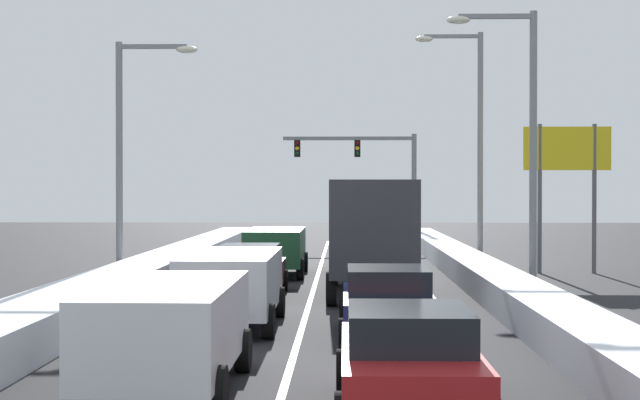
% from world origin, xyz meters
% --- Properties ---
extents(ground_plane, '(124.27, 124.27, 0.00)m').
position_xyz_m(ground_plane, '(0.00, 19.12, 0.00)').
color(ground_plane, black).
extents(lane_stripe_between_right_lane_and_center_lane, '(0.14, 52.57, 0.01)m').
position_xyz_m(lane_stripe_between_right_lane_and_center_lane, '(-0.00, 23.90, 0.00)').
color(lane_stripe_between_right_lane_and_center_lane, silver).
rests_on(lane_stripe_between_right_lane_and_center_lane, ground).
extents(snow_bank_right_shoulder, '(1.42, 52.57, 0.79)m').
position_xyz_m(snow_bank_right_shoulder, '(5.30, 23.90, 0.40)').
color(snow_bank_right_shoulder, white).
rests_on(snow_bank_right_shoulder, ground).
extents(snow_bank_left_shoulder, '(1.84, 52.57, 0.83)m').
position_xyz_m(snow_bank_left_shoulder, '(-5.30, 23.90, 0.41)').
color(snow_bank_left_shoulder, white).
rests_on(snow_bank_left_shoulder, ground).
extents(sedan_red_right_lane_nearest, '(2.00, 4.50, 1.51)m').
position_xyz_m(sedan_red_right_lane_nearest, '(1.82, 6.18, 0.76)').
color(sedan_red_right_lane_nearest, maroon).
rests_on(sedan_red_right_lane_nearest, ground).
extents(sedan_navy_right_lane_second, '(2.00, 4.50, 1.51)m').
position_xyz_m(sedan_navy_right_lane_second, '(1.84, 12.88, 0.76)').
color(sedan_navy_right_lane_second, navy).
rests_on(sedan_navy_right_lane_second, ground).
extents(box_truck_right_lane_third, '(2.53, 7.20, 3.36)m').
position_xyz_m(box_truck_right_lane_third, '(1.73, 21.06, 1.90)').
color(box_truck_right_lane_third, '#38383D').
rests_on(box_truck_right_lane_third, ground).
extents(suv_black_right_lane_fourth, '(2.16, 4.90, 1.67)m').
position_xyz_m(suv_black_right_lane_fourth, '(1.57, 28.78, 1.02)').
color(suv_black_right_lane_fourth, black).
rests_on(suv_black_right_lane_fourth, ground).
extents(suv_white_center_lane_nearest, '(2.16, 4.90, 1.67)m').
position_xyz_m(suv_white_center_lane_nearest, '(-1.73, 7.63, 1.02)').
color(suv_white_center_lane_nearest, silver).
rests_on(suv_white_center_lane_nearest, ground).
extents(suv_silver_center_lane_second, '(2.16, 4.90, 1.67)m').
position_xyz_m(suv_silver_center_lane_second, '(-1.58, 14.68, 1.02)').
color(suv_silver_center_lane_second, '#B7BABF').
rests_on(suv_silver_center_lane_second, ground).
extents(sedan_maroon_center_lane_third, '(2.00, 4.50, 1.51)m').
position_xyz_m(sedan_maroon_center_lane_third, '(-1.78, 20.82, 0.76)').
color(sedan_maroon_center_lane_third, maroon).
rests_on(sedan_maroon_center_lane_third, ground).
extents(suv_green_center_lane_fourth, '(2.16, 4.90, 1.67)m').
position_xyz_m(suv_green_center_lane_fourth, '(-1.50, 27.57, 1.02)').
color(suv_green_center_lane_fourth, '#1E5633').
rests_on(suv_green_center_lane_fourth, ground).
extents(traffic_light_gantry, '(7.54, 0.47, 6.20)m').
position_xyz_m(traffic_light_gantry, '(2.57, 47.78, 4.50)').
color(traffic_light_gantry, slate).
rests_on(traffic_light_gantry, ground).
extents(street_lamp_right_near, '(2.66, 0.36, 8.33)m').
position_xyz_m(street_lamp_right_near, '(6.14, 21.51, 4.97)').
color(street_lamp_right_near, gray).
rests_on(street_lamp_right_near, ground).
extents(street_lamp_right_mid, '(2.66, 0.36, 9.23)m').
position_xyz_m(street_lamp_right_mid, '(5.96, 31.07, 5.45)').
color(street_lamp_right_mid, gray).
rests_on(street_lamp_right_mid, ground).
extents(street_lamp_left_mid, '(2.66, 0.36, 7.86)m').
position_xyz_m(street_lamp_left_mid, '(-5.96, 24.14, 4.73)').
color(street_lamp_left_mid, gray).
rests_on(street_lamp_left_mid, ground).
extents(roadside_sign_right, '(3.20, 0.16, 5.50)m').
position_xyz_m(roadside_sign_right, '(9.15, 28.82, 4.02)').
color(roadside_sign_right, '#59595B').
rests_on(roadside_sign_right, ground).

